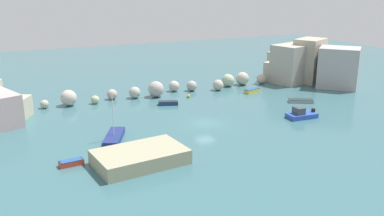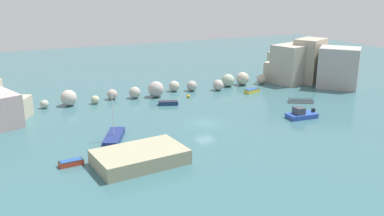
{
  "view_description": "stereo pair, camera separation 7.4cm",
  "coord_description": "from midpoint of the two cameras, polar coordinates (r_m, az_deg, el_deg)",
  "views": [
    {
      "loc": [
        -25.44,
        -49.45,
        18.49
      ],
      "look_at": [
        0.0,
        4.24,
        1.0
      ],
      "focal_mm": 39.79,
      "sensor_mm": 36.0,
      "label": 1
    },
    {
      "loc": [
        -25.37,
        -49.48,
        18.49
      ],
      "look_at": [
        0.0,
        4.24,
        1.0
      ],
      "focal_mm": 39.79,
      "sensor_mm": 36.0,
      "label": 2
    }
  ],
  "objects": [
    {
      "name": "moored_boat_4",
      "position": [
        53.12,
        -10.37,
        -3.83
      ],
      "size": [
        4.16,
        6.1,
        6.03
      ],
      "rotation": [
        0.0,
        0.0,
        4.27
      ],
      "color": "navy",
      "rests_on": "cove_water"
    },
    {
      "name": "moored_boat_5",
      "position": [
        67.2,
        -3.17,
        0.68
      ],
      "size": [
        3.28,
        2.1,
        0.61
      ],
      "rotation": [
        0.0,
        0.0,
        5.94
      ],
      "color": "navy",
      "rests_on": "cove_water"
    },
    {
      "name": "cliff_headland_right",
      "position": [
        85.32,
        15.62,
        5.55
      ],
      "size": [
        16.33,
        18.49,
        8.32
      ],
      "color": "#A6A19E",
      "rests_on": "ground"
    },
    {
      "name": "moored_boat_3",
      "position": [
        62.49,
        14.45,
        -0.83
      ],
      "size": [
        4.34,
        2.42,
        1.64
      ],
      "rotation": [
        0.0,
        0.0,
        3.08
      ],
      "color": "#2D4FB2",
      "rests_on": "cove_water"
    },
    {
      "name": "moored_boat_1",
      "position": [
        46.94,
        -15.86,
        -7.04
      ],
      "size": [
        2.59,
        1.23,
        0.6
      ],
      "rotation": [
        0.0,
        0.0,
        3.23
      ],
      "color": "red",
      "rests_on": "cove_water"
    },
    {
      "name": "rock_breakwater",
      "position": [
        73.98,
        -2.44,
        2.8
      ],
      "size": [
        41.2,
        4.55,
        2.67
      ],
      "color": "#A9AB9B",
      "rests_on": "ground"
    },
    {
      "name": "stone_dock",
      "position": [
        45.72,
        -6.95,
        -6.52
      ],
      "size": [
        9.98,
        6.83,
        1.55
      ],
      "primitive_type": "cube",
      "rotation": [
        0.0,
        0.0,
        0.11
      ],
      "color": "#9E9A7B",
      "rests_on": "ground"
    },
    {
      "name": "moored_boat_0",
      "position": [
        75.49,
        8.07,
        2.32
      ],
      "size": [
        3.22,
        1.94,
        0.64
      ],
      "rotation": [
        0.0,
        0.0,
        3.42
      ],
      "color": "gold",
      "rests_on": "cove_water"
    },
    {
      "name": "moored_boat_2",
      "position": [
        70.72,
        14.42,
        0.93
      ],
      "size": [
        4.11,
        3.27,
        0.51
      ],
      "rotation": [
        0.0,
        0.0,
        5.75
      ],
      "color": "gray",
      "rests_on": "cove_water"
    },
    {
      "name": "cove_water",
      "position": [
        58.6,
        1.81,
        -2.0
      ],
      "size": [
        160.0,
        160.0,
        0.0
      ],
      "primitive_type": "plane",
      "color": "#37626A",
      "rests_on": "ground"
    },
    {
      "name": "channel_buoy",
      "position": [
        71.36,
        -0.46,
        1.61
      ],
      "size": [
        0.55,
        0.55,
        0.55
      ],
      "primitive_type": "sphere",
      "color": "gold",
      "rests_on": "cove_water"
    }
  ]
}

